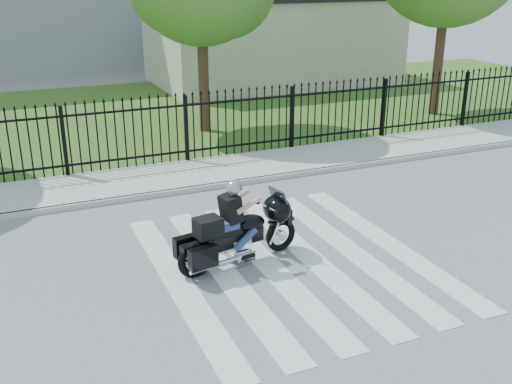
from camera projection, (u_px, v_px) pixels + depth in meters
name	position (u px, v px, depth m)	size (l,w,h in m)	color
ground	(291.00, 262.00, 10.40)	(120.00, 120.00, 0.00)	slate
crosswalk	(291.00, 262.00, 10.40)	(5.00, 5.50, 0.01)	silver
sidewalk	(200.00, 173.00, 14.67)	(40.00, 2.00, 0.12)	#ADAAA3
curb	(213.00, 186.00, 13.81)	(40.00, 0.12, 0.12)	#ADAAA3
grass_strip	(136.00, 115.00, 20.70)	(40.00, 12.00, 0.02)	#365F20
iron_fence	(186.00, 130.00, 15.23)	(26.00, 0.04, 1.80)	black
building_low	(272.00, 41.00, 26.12)	(10.00, 6.00, 3.50)	beige
motorcycle_rider	(236.00, 229.00, 10.14)	(2.35, 1.04, 1.56)	black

